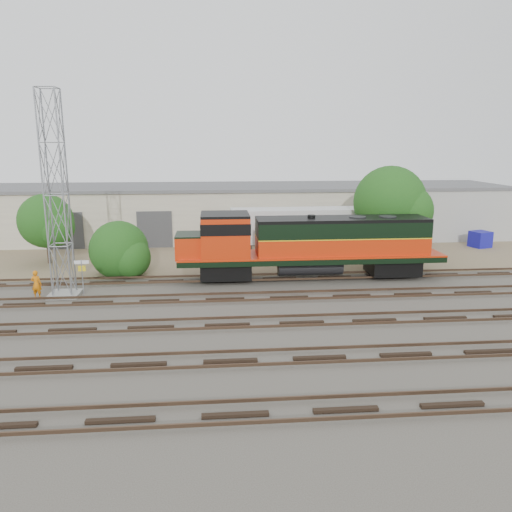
{
  "coord_description": "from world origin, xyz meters",
  "views": [
    {
      "loc": [
        -0.67,
        -28.0,
        9.49
      ],
      "look_at": [
        2.15,
        4.0,
        2.2
      ],
      "focal_mm": 35.0,
      "sensor_mm": 36.0,
      "label": 1
    }
  ],
  "objects": [
    {
      "name": "warehouse",
      "position": [
        0.04,
        22.98,
        2.65
      ],
      "size": [
        58.4,
        10.4,
        5.3
      ],
      "color": "beige",
      "rests_on": "ground"
    },
    {
      "name": "sign_post",
      "position": [
        -9.03,
        3.62,
        1.58
      ],
      "size": [
        0.93,
        0.09,
        2.26
      ],
      "color": "gray",
      "rests_on": "ground"
    },
    {
      "name": "tree_west",
      "position": [
        -13.64,
        12.28,
        3.35
      ],
      "size": [
        4.5,
        4.29,
        5.61
      ],
      "color": "#382619",
      "rests_on": "ground"
    },
    {
      "name": "worker",
      "position": [
        -11.69,
        2.96,
        0.9
      ],
      "size": [
        0.71,
        0.52,
        1.79
      ],
      "primitive_type": "imported",
      "rotation": [
        0.0,
        0.0,
        3.0
      ],
      "color": "orange",
      "rests_on": "ground"
    },
    {
      "name": "dirt_strip",
      "position": [
        0.0,
        15.0,
        0.01
      ],
      "size": [
        80.0,
        16.0,
        0.02
      ],
      "primitive_type": "cube",
      "color": "#726047",
      "rests_on": "ground"
    },
    {
      "name": "tree_east",
      "position": [
        13.79,
        10.54,
        4.74
      ],
      "size": [
        6.04,
        5.75,
        7.76
      ],
      "color": "#382619",
      "rests_on": "ground"
    },
    {
      "name": "signal_tower",
      "position": [
        -10.12,
        3.34,
        6.17
      ],
      "size": [
        1.87,
        1.87,
        12.64
      ],
      "rotation": [
        0.0,
        0.0,
        -0.0
      ],
      "color": "gray",
      "rests_on": "ground"
    },
    {
      "name": "semi_trailer",
      "position": [
        7.87,
        13.2,
        2.59
      ],
      "size": [
        13.43,
        2.91,
        4.12
      ],
      "rotation": [
        0.0,
        0.0,
        0.02
      ],
      "color": "silver",
      "rests_on": "ground"
    },
    {
      "name": "locomotive",
      "position": [
        5.87,
        6.0,
        2.56
      ],
      "size": [
        18.74,
        3.29,
        4.5
      ],
      "color": "black",
      "rests_on": "tracks"
    },
    {
      "name": "tracks",
      "position": [
        0.0,
        -3.0,
        0.08
      ],
      "size": [
        80.0,
        20.4,
        0.28
      ],
      "color": "black",
      "rests_on": "ground"
    },
    {
      "name": "tree_mid",
      "position": [
        -7.29,
        8.08,
        1.77
      ],
      "size": [
        4.48,
        4.27,
        4.27
      ],
      "color": "#382619",
      "rests_on": "ground"
    },
    {
      "name": "ground",
      "position": [
        0.0,
        0.0,
        0.0
      ],
      "size": [
        140.0,
        140.0,
        0.0
      ],
      "primitive_type": "plane",
      "color": "#47423A",
      "rests_on": "ground"
    },
    {
      "name": "dumpster_blue",
      "position": [
        24.11,
        15.53,
        0.75
      ],
      "size": [
        1.99,
        1.92,
        1.5
      ],
      "primitive_type": "cube",
      "rotation": [
        0.0,
        0.0,
        0.32
      ],
      "color": "#17169A",
      "rests_on": "ground"
    },
    {
      "name": "dumpster_red",
      "position": [
        18.6,
        17.64,
        0.7
      ],
      "size": [
        1.63,
        1.54,
        1.4
      ],
      "primitive_type": "cube",
      "rotation": [
        0.0,
        0.0,
        -0.1
      ],
      "color": "maroon",
      "rests_on": "ground"
    }
  ]
}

